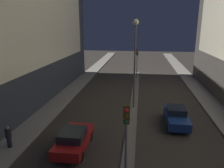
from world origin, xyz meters
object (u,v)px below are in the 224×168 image
Objects in this scene: traffic_light_near at (126,129)px; car_right_lane at (176,116)px; traffic_light_mid at (137,57)px; car_left_lane at (74,139)px; pedestrian_on_left_sidewalk at (9,136)px; street_lamp at (135,48)px.

car_right_lane is (3.73, 8.13, -2.66)m from traffic_light_near.
traffic_light_mid is 21.39m from car_left_lane.
traffic_light_near is 2.94× the size of pedestrian_on_left_sidewalk.
car_right_lane is at bearing -76.90° from traffic_light_mid.
street_lamp reaches higher than car_left_lane.
street_lamp reaches higher than car_right_lane.
traffic_light_near is at bearing -114.67° from car_right_lane.
car_left_lane is 4.44m from pedestrian_on_left_sidewalk.
traffic_light_mid reaches higher than car_right_lane.
pedestrian_on_left_sidewalk is at bearing -155.84° from car_right_lane.
traffic_light_near is 8.97m from pedestrian_on_left_sidewalk.
traffic_light_near is 11.85m from street_lamp.
traffic_light_mid is 1.09× the size of car_left_lane.
traffic_light_mid is at bearing 90.00° from traffic_light_near.
traffic_light_mid is 1.12× the size of car_right_lane.
car_left_lane is 1.03× the size of car_right_lane.
traffic_light_mid is 2.94× the size of pedestrian_on_left_sidewalk.
traffic_light_near is 1.09× the size of car_left_lane.
car_left_lane is at bearing -114.39° from street_lamp.
street_lamp reaches higher than pedestrian_on_left_sidewalk.
street_lamp is at bearing 90.00° from traffic_light_near.
traffic_light_near is 5.65m from car_left_lane.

